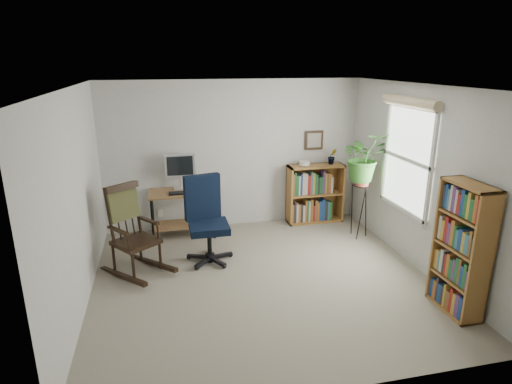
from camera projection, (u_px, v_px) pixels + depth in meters
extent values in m
cube|color=gray|center=(263.00, 280.00, 5.45)|extent=(4.20, 4.00, 0.00)
cube|color=silver|center=(264.00, 86.00, 4.74)|extent=(4.20, 4.00, 0.00)
cube|color=beige|center=(234.00, 155.00, 6.96)|extent=(4.20, 0.00, 2.40)
cube|color=beige|center=(326.00, 264.00, 3.23)|extent=(4.20, 0.00, 2.40)
cube|color=beige|center=(76.00, 202.00, 4.65)|extent=(0.00, 4.00, 2.40)
cube|color=beige|center=(421.00, 179.00, 5.54)|extent=(0.00, 4.00, 2.40)
cube|color=black|center=(182.00, 193.00, 6.52)|extent=(0.40, 0.15, 0.02)
imported|color=#316C26|center=(365.00, 133.00, 6.30)|extent=(1.69, 1.88, 1.46)
imported|color=#316C26|center=(332.00, 161.00, 7.19)|extent=(0.13, 0.24, 0.11)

